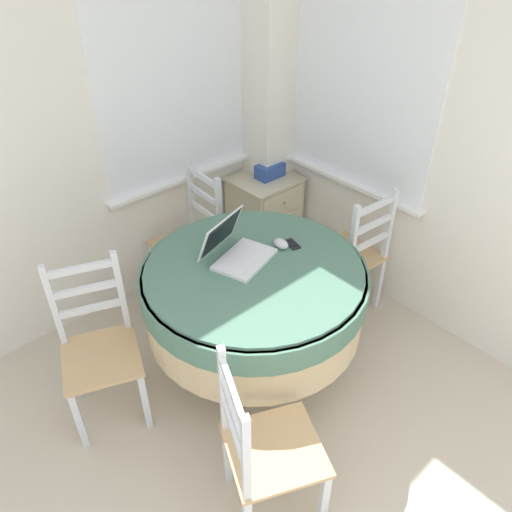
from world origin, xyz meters
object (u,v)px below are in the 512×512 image
Objects in this scene: computer_mouse at (281,244)px; corner_cabinet at (265,215)px; round_dining_table at (254,292)px; laptop at (236,250)px; cell_phone at (292,244)px; storage_box at (270,171)px; dining_chair_near_right_window at (352,256)px; dining_chair_near_back_window at (191,240)px; dining_chair_camera_near at (264,450)px; dining_chair_left_flank at (99,349)px.

computer_mouse reaches higher than corner_cabinet.
corner_cabinet is at bearing 44.41° from round_dining_table.
laptop is 3.54× the size of cell_phone.
cell_phone is at bearing -126.66° from storage_box.
laptop is 0.95m from dining_chair_near_right_window.
dining_chair_near_right_window is (0.86, -0.15, -0.38)m from laptop.
round_dining_table is 0.87m from dining_chair_near_back_window.
round_dining_table is 0.88m from dining_chair_camera_near.
dining_chair_near_back_window reaches higher than round_dining_table.
dining_chair_near_back_window is at bearing 98.64° from cell_phone.
dining_chair_near_back_window is at bearing 27.81° from dining_chair_left_flank.
storage_box is at bearing 46.14° from dining_chair_camera_near.
dining_chair_near_back_window reaches higher than corner_cabinet.
laptop is 1.93× the size of storage_box.
dining_chair_near_back_window is 4.45× the size of storage_box.
cell_phone is at bearing 39.06° from dining_chair_camera_near.
dining_chair_left_flank is 4.45× the size of storage_box.
dining_chair_near_back_window is (0.17, 0.84, -0.16)m from round_dining_table.
corner_cabinet is (0.05, 0.90, -0.11)m from dining_chair_near_right_window.
computer_mouse reaches higher than round_dining_table.
dining_chair_near_right_window is at bearing 25.20° from dining_chair_camera_near.
dining_chair_camera_near is at bearing -140.94° from cell_phone.
dining_chair_near_back_window is (-0.06, 0.81, -0.35)m from computer_mouse.
dining_chair_near_back_window is 1.09m from dining_chair_near_right_window.
round_dining_table is 0.86m from dining_chair_near_right_window.
computer_mouse reaches higher than cell_phone.
round_dining_table is 1.31× the size of dining_chair_left_flank.
dining_chair_left_flank is (-0.96, -0.51, 0.00)m from dining_chair_near_back_window.
computer_mouse is at bearing 160.34° from cell_phone.
cell_phone is at bearing -20.42° from laptop.
round_dining_table is 1.28m from storage_box.
cell_phone is 0.90m from dining_chair_near_back_window.
dining_chair_near_right_window and dining_chair_camera_near have the same top height.
dining_chair_camera_near is at bearing -154.80° from dining_chair_near_right_window.
laptop reaches higher than dining_chair_near_right_window.
cell_phone is at bearing -19.66° from computer_mouse.
dining_chair_near_back_window and dining_chair_near_right_window have the same top height.
dining_chair_near_back_window and dining_chair_camera_near have the same top height.
round_dining_table reaches higher than corner_cabinet.
dining_chair_camera_near is (-0.84, -0.68, -0.33)m from cell_phone.
laptop is 0.43× the size of dining_chair_left_flank.
laptop is at bearing -15.00° from dining_chair_left_flank.
round_dining_table is at bearing 51.06° from dining_chair_camera_near.
dining_chair_near_back_window is at bearing 64.65° from dining_chair_camera_near.
laptop reaches higher than corner_cabinet.
dining_chair_left_flank is at bearing 167.83° from dining_chair_near_right_window.
dining_chair_left_flank is at bearing 156.85° from round_dining_table.
computer_mouse is 0.10× the size of dining_chair_near_back_window.
dining_chair_near_right_window reaches higher than computer_mouse.
corner_cabinet is at bearing 3.03° from dining_chair_near_back_window.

